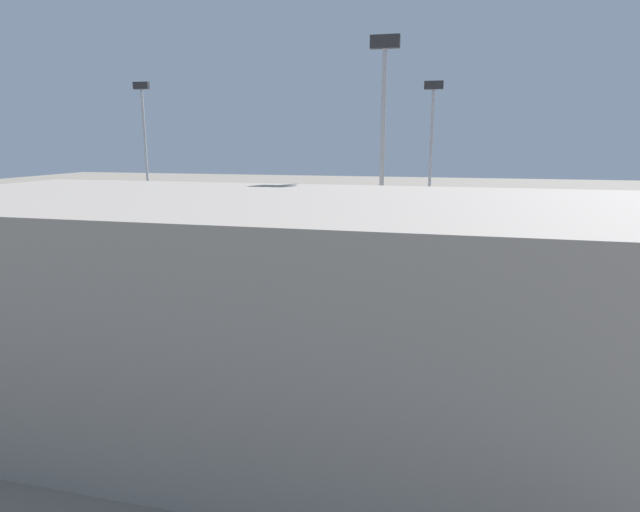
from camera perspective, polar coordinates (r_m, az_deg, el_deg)
ground_plane at (r=71.06m, az=6.51°, el=-1.81°), size 400.00×400.00×0.00m
track_bed_0 at (r=83.15m, az=7.62°, el=0.27°), size 140.00×2.80×0.12m
track_bed_1 at (r=78.29m, az=7.22°, el=-0.47°), size 140.00×2.80×0.12m
track_bed_2 at (r=73.45m, az=6.76°, el=-1.30°), size 140.00×2.80×0.12m
track_bed_3 at (r=68.64m, az=6.24°, el=-2.26°), size 140.00×2.80×0.12m
track_bed_4 at (r=63.85m, az=5.64°, el=-3.36°), size 140.00×2.80×0.12m
track_bed_5 at (r=59.10m, az=4.94°, el=-4.63°), size 140.00×2.80×0.12m
train_on_track_3 at (r=71.67m, az=-5.84°, el=-0.03°), size 71.40×3.06×3.80m
train_on_track_0 at (r=86.01m, az=-3.48°, el=2.47°), size 71.40×3.06×5.00m
train_on_track_5 at (r=62.84m, az=-9.47°, el=-1.81°), size 66.40×3.06×4.40m
train_on_track_1 at (r=77.71m, az=8.57°, el=0.87°), size 119.80×3.06×3.80m
light_mast_0 at (r=83.14m, az=11.97°, el=11.67°), size 2.80×0.70×26.04m
light_mast_1 at (r=52.55m, az=6.81°, el=12.20°), size 2.80×0.70×26.97m
light_mast_2 at (r=98.93m, az=-18.46°, el=11.75°), size 2.80×0.70×27.24m
maintenance_shed at (r=33.91m, az=-5.83°, el=-5.41°), size 48.18×21.71×13.86m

